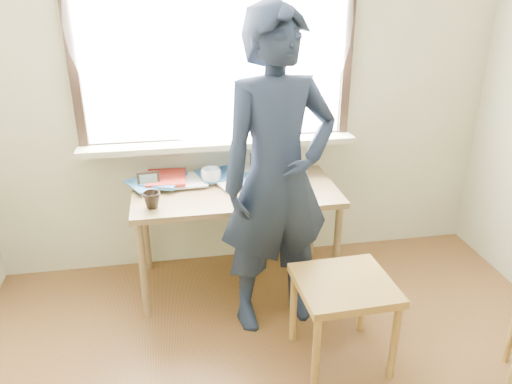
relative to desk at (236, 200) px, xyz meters
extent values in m
cube|color=beige|center=(0.13, 0.37, 0.67)|extent=(3.50, 0.02, 2.60)
cube|color=white|center=(-0.07, 0.36, 0.97)|extent=(1.70, 0.01, 1.30)
cube|color=black|center=(-0.07, 0.34, 0.29)|extent=(1.82, 0.06, 0.06)
cube|color=black|center=(-0.95, 0.34, 0.97)|extent=(0.06, 0.06, 1.30)
cube|color=black|center=(0.81, 0.34, 0.97)|extent=(0.06, 0.06, 1.30)
cube|color=beige|center=(-0.07, 0.27, 0.30)|extent=(1.85, 0.20, 0.04)
cube|color=white|center=(-0.07, 0.28, 1.07)|extent=(1.95, 0.02, 1.65)
cube|color=brown|center=(0.00, 0.00, 0.05)|extent=(1.31, 0.66, 0.04)
cylinder|color=brown|center=(-0.61, -0.28, -0.30)|extent=(0.05, 0.05, 0.67)
cylinder|color=brown|center=(-0.61, 0.28, -0.30)|extent=(0.05, 0.05, 0.67)
cylinder|color=brown|center=(0.61, -0.28, -0.30)|extent=(0.05, 0.05, 0.67)
cylinder|color=brown|center=(0.61, 0.28, -0.30)|extent=(0.05, 0.05, 0.67)
cube|color=black|center=(0.26, -0.08, 0.08)|extent=(0.33, 0.24, 0.02)
cube|color=black|center=(0.27, 0.03, 0.19)|extent=(0.33, 0.08, 0.21)
cube|color=black|center=(0.27, 0.03, 0.19)|extent=(0.29, 0.06, 0.18)
cube|color=black|center=(0.26, -0.09, 0.08)|extent=(0.29, 0.15, 0.00)
imported|color=white|center=(-0.14, 0.13, 0.12)|extent=(0.18, 0.18, 0.10)
imported|color=black|center=(-0.53, -0.18, 0.12)|extent=(0.13, 0.13, 0.10)
ellipsoid|color=black|center=(0.43, -0.10, 0.09)|extent=(0.09, 0.07, 0.04)
cube|color=white|center=(0.07, 0.25, 0.08)|extent=(0.25, 0.24, 0.01)
cube|color=white|center=(-0.42, 0.20, 0.08)|extent=(0.33, 0.30, 0.00)
cube|color=#AA2A1F|center=(-0.02, 0.09, 0.09)|extent=(0.29, 0.28, 0.01)
cube|color=white|center=(-0.45, 0.22, 0.10)|extent=(0.25, 0.26, 0.02)
cube|color=teal|center=(-0.30, 0.16, 0.09)|extent=(0.22, 0.27, 0.01)
cube|color=white|center=(-0.51, 0.20, 0.10)|extent=(0.34, 0.36, 0.01)
cube|color=gold|center=(-0.07, 0.23, 0.10)|extent=(0.28, 0.24, 0.01)
cube|color=teal|center=(-0.53, 0.15, 0.10)|extent=(0.36, 0.33, 0.01)
cube|color=#AA2A1F|center=(-0.51, 0.20, 0.11)|extent=(0.36, 0.34, 0.00)
imported|color=white|center=(-0.38, 0.19, 0.08)|extent=(0.20, 0.25, 0.02)
imported|color=white|center=(0.37, 0.26, 0.08)|extent=(0.22, 0.27, 0.02)
cube|color=black|center=(-0.55, 0.10, 0.13)|extent=(0.14, 0.03, 0.11)
cube|color=#447333|center=(-0.55, 0.10, 0.13)|extent=(0.11, 0.01, 0.08)
cube|color=olive|center=(0.46, -0.84, -0.15)|extent=(0.51, 0.49, 0.04)
cylinder|color=olive|center=(0.25, -1.05, -0.40)|extent=(0.04, 0.04, 0.46)
cylinder|color=olive|center=(0.24, -0.65, -0.40)|extent=(0.04, 0.04, 0.46)
cylinder|color=olive|center=(0.68, -1.04, -0.40)|extent=(0.04, 0.04, 0.46)
cylinder|color=olive|center=(0.66, -0.63, -0.40)|extent=(0.04, 0.04, 0.46)
cylinder|color=olive|center=(1.36, -1.04, -0.44)|extent=(0.03, 0.03, 0.38)
imported|color=#151D30|center=(0.18, -0.41, 0.30)|extent=(0.76, 0.58, 1.87)
camera|label=1|loc=(-0.39, -2.92, 1.35)|focal=35.00mm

